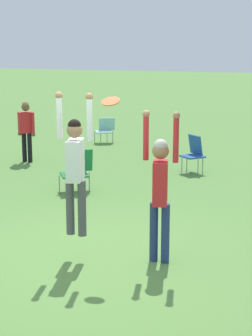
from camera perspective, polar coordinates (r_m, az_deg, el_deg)
name	(u,v)px	position (r m, az deg, el deg)	size (l,w,h in m)	color
ground_plane	(91,254)	(8.43, -3.58, -8.76)	(120.00, 120.00, 0.00)	#56843D
person_jumping	(75,161)	(7.90, -5.19, 0.66)	(0.58, 0.47, 2.05)	#4C4C51
person_defending	(160,183)	(7.83, 3.49, -1.57)	(0.54, 0.43, 2.17)	navy
frisbee	(111,101)	(7.76, -1.58, 6.79)	(0.26, 0.24, 0.11)	#E04C23
camping_chair_0	(194,151)	(13.76, 6.91, 1.70)	(0.67, 0.74, 0.90)	gray
camping_chair_1	(105,129)	(17.97, -2.14, 4.01)	(0.70, 0.76, 0.79)	gray
camping_chair_2	(77,169)	(11.94, -5.02, -0.07)	(0.77, 0.86, 0.87)	gray
person_spectator_near	(26,126)	(15.08, -10.10, 4.18)	(0.53, 0.41, 1.61)	black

